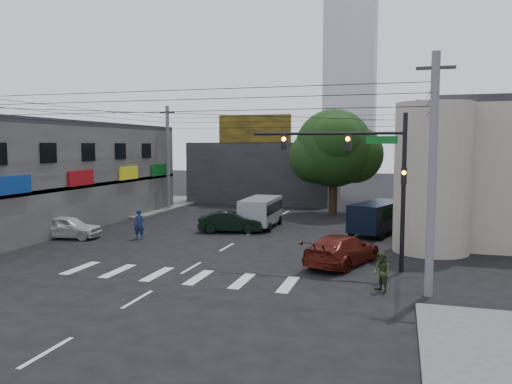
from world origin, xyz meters
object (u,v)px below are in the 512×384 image
at_px(street_tree, 334,149).
at_px(traffic_gantry, 366,166).
at_px(utility_pole_near_right, 432,176).
at_px(maroon_sedan, 342,250).
at_px(utility_pole_far_right, 417,160).
at_px(traffic_officer, 139,224).
at_px(white_compact, 67,227).
at_px(silver_minivan, 261,213).
at_px(dark_sedan, 231,222).
at_px(navy_van, 378,219).
at_px(pedestrian_olive, 382,272).
at_px(utility_pole_far_left, 168,158).

relative_size(street_tree, traffic_gantry, 1.21).
distance_m(utility_pole_near_right, maroon_sedan, 6.80).
bearing_deg(utility_pole_far_right, traffic_officer, -141.11).
bearing_deg(white_compact, utility_pole_far_right, -64.02).
relative_size(utility_pole_far_right, maroon_sedan, 1.68).
bearing_deg(traffic_officer, maroon_sedan, -28.48).
height_order(utility_pole_near_right, white_compact, utility_pole_near_right).
relative_size(street_tree, silver_minivan, 1.79).
bearing_deg(utility_pole_near_right, utility_pole_far_right, 90.00).
height_order(dark_sedan, navy_van, navy_van).
bearing_deg(utility_pole_far_right, pedestrian_olive, -94.91).
height_order(street_tree, pedestrian_olive, street_tree).
distance_m(utility_pole_far_left, dark_sedan, 13.63).
distance_m(utility_pole_far_left, utility_pole_far_right, 21.00).
height_order(white_compact, traffic_officer, traffic_officer).
height_order(utility_pole_far_right, navy_van, utility_pole_far_right).
height_order(utility_pole_near_right, utility_pole_far_right, same).
bearing_deg(pedestrian_olive, street_tree, 155.30).
bearing_deg(white_compact, utility_pole_near_right, -114.94).
relative_size(street_tree, utility_pole_near_right, 0.95).
height_order(dark_sedan, white_compact, white_compact).
distance_m(utility_pole_near_right, traffic_officer, 18.34).
relative_size(traffic_gantry, maroon_sedan, 1.31).
bearing_deg(maroon_sedan, navy_van, -77.72).
xyz_separation_m(maroon_sedan, navy_van, (1.26, 8.86, 0.30)).
bearing_deg(utility_pole_far_right, white_compact, -145.85).
relative_size(utility_pole_far_right, traffic_officer, 5.00).
bearing_deg(white_compact, silver_minivan, -63.62).
xyz_separation_m(utility_pole_near_right, navy_van, (-2.49, 13.00, -3.56)).
height_order(utility_pole_far_left, pedestrian_olive, utility_pole_far_left).
height_order(utility_pole_near_right, maroon_sedan, utility_pole_near_right).
distance_m(silver_minivan, navy_van, 8.00).
xyz_separation_m(utility_pole_near_right, silver_minivan, (-10.48, 13.50, -3.56)).
height_order(utility_pole_far_left, navy_van, utility_pole_far_left).
xyz_separation_m(silver_minivan, traffic_officer, (-5.97, -6.27, -0.12)).
bearing_deg(silver_minivan, utility_pole_far_right, -57.35).
bearing_deg(silver_minivan, street_tree, -27.54).
xyz_separation_m(dark_sedan, traffic_officer, (-4.58, -3.93, 0.22)).
distance_m(street_tree, white_compact, 21.49).
distance_m(dark_sedan, traffic_officer, 6.03).
distance_m(utility_pole_far_left, maroon_sedan, 24.08).
distance_m(traffic_gantry, maroon_sedan, 4.28).
height_order(utility_pole_near_right, dark_sedan, utility_pole_near_right).
bearing_deg(utility_pole_far_left, pedestrian_olive, -46.74).
height_order(utility_pole_near_right, traffic_officer, utility_pole_near_right).
bearing_deg(utility_pole_near_right, white_compact, 163.23).
height_order(silver_minivan, traffic_officer, silver_minivan).
distance_m(utility_pole_far_right, pedestrian_olive, 20.87).
xyz_separation_m(street_tree, maroon_sedan, (2.74, -17.36, -4.74)).
bearing_deg(dark_sedan, street_tree, -40.76).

